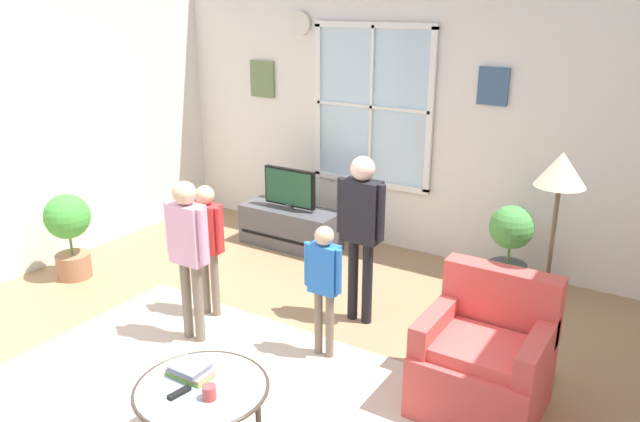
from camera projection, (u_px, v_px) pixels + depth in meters
name	position (u px, v px, depth m)	size (l,w,h in m)	color
ground_plane	(215.00, 383.00, 4.29)	(6.06, 6.47, 0.02)	#9E7A56
back_wall	(405.00, 107.00, 6.21)	(5.46, 0.17, 2.97)	silver
area_rug	(220.00, 398.00, 4.10)	(3.20, 2.08, 0.01)	#C6B29E
tv_stand	(290.00, 227.00, 6.60)	(1.08, 0.43, 0.42)	#4C4C51
television	(290.00, 188.00, 6.45)	(0.61, 0.08, 0.43)	#4C4C4C
armchair	(484.00, 360.00, 3.96)	(0.76, 0.74, 0.87)	#D14C47
coffee_table	(202.00, 391.00, 3.54)	(0.78, 0.78, 0.42)	#99B2B7
book_stack	(190.00, 371.00, 3.63)	(0.27, 0.17, 0.07)	#7BBB48
cup	(209.00, 392.00, 3.42)	(0.08, 0.08, 0.08)	#BF3F3F
remote_near_books	(179.00, 393.00, 3.46)	(0.04, 0.14, 0.02)	black
person_black_shirt	(361.00, 221.00, 4.84)	(0.42, 0.19, 1.39)	black
person_red_shirt	(207.00, 236.00, 4.99)	(0.34, 0.15, 1.12)	#726656
person_blue_shirt	(324.00, 276.00, 4.42)	(0.31, 0.14, 1.02)	#726656
person_pink_shirt	(188.00, 243.00, 4.58)	(0.38, 0.17, 1.28)	#726656
potted_plant_by_window	(510.00, 244.00, 5.51)	(0.39, 0.39, 0.80)	#4C565B
potted_plant_corner	(69.00, 229.00, 5.76)	(0.42, 0.42, 0.82)	#9E6B4C
floor_lamp	(558.00, 193.00, 3.92)	(0.32, 0.32, 1.61)	black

